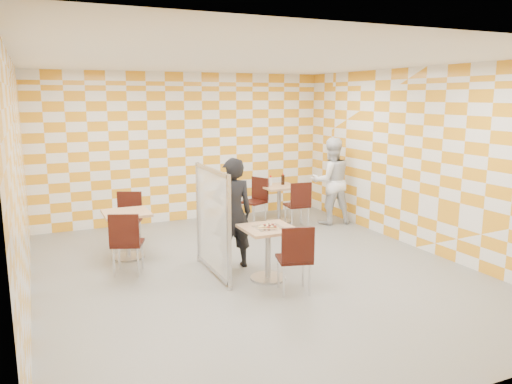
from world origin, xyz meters
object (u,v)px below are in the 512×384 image
(main_table, at_px, (268,244))
(second_table, at_px, (279,197))
(chair_second_side, at_px, (256,197))
(soda_bottle, at_px, (283,180))
(empty_table, at_px, (127,227))
(chair_main_front, at_px, (296,254))
(man_white, at_px, (331,181))
(sport_bottle, at_px, (271,181))
(man_dark, at_px, (233,213))
(chair_empty_near, at_px, (126,239))
(partition, at_px, (212,221))
(chair_empty_far, at_px, (128,215))
(chair_second_front, at_px, (299,202))

(main_table, relative_size, second_table, 1.00)
(chair_second_side, distance_m, soda_bottle, 0.66)
(empty_table, height_order, chair_main_front, chair_main_front)
(man_white, bearing_deg, sport_bottle, -21.48)
(empty_table, relative_size, sport_bottle, 3.75)
(chair_main_front, distance_m, man_dark, 1.40)
(chair_empty_near, relative_size, man_white, 0.54)
(chair_empty_near, bearing_deg, sport_bottle, 31.85)
(empty_table, distance_m, partition, 1.63)
(partition, height_order, man_white, man_white)
(chair_second_side, bearing_deg, soda_bottle, -0.79)
(main_table, bearing_deg, soda_bottle, 59.42)
(chair_second_side, xyz_separation_m, partition, (-1.78, -2.45, 0.25))
(second_table, distance_m, partition, 3.28)
(sport_bottle, relative_size, soda_bottle, 0.87)
(chair_empty_far, relative_size, sport_bottle, 4.62)
(man_white, bearing_deg, chair_second_side, -13.52)
(chair_main_front, distance_m, partition, 1.37)
(second_table, distance_m, chair_empty_near, 3.88)
(second_table, bearing_deg, chair_empty_near, -150.68)
(chair_second_side, bearing_deg, sport_bottle, 6.44)
(main_table, height_order, man_dark, man_dark)
(main_table, distance_m, chair_second_side, 3.15)
(chair_second_front, distance_m, soda_bottle, 0.80)
(main_table, distance_m, partition, 0.85)
(partition, bearing_deg, soda_bottle, 45.80)
(second_table, height_order, partition, partition)
(man_white, bearing_deg, chair_empty_far, 8.95)
(chair_empty_near, bearing_deg, chair_second_side, 34.17)
(chair_empty_far, relative_size, partition, 0.60)
(man_dark, bearing_deg, chair_empty_near, -5.16)
(second_table, bearing_deg, partition, -133.55)
(chair_empty_far, bearing_deg, second_table, 7.90)
(chair_second_side, height_order, man_dark, man_dark)
(main_table, bearing_deg, man_white, 43.04)
(man_dark, height_order, soda_bottle, man_dark)
(empty_table, xyz_separation_m, chair_empty_far, (0.14, 0.67, 0.04))
(second_table, xyz_separation_m, chair_empty_near, (-3.38, -1.90, 0.04))
(chair_second_side, relative_size, sport_bottle, 4.62)
(chair_main_front, relative_size, chair_second_front, 1.00)
(chair_second_front, xyz_separation_m, chair_empty_near, (-3.47, -1.23, 0.00))
(chair_empty_near, bearing_deg, partition, -22.33)
(man_white, relative_size, sport_bottle, 8.64)
(chair_second_side, xyz_separation_m, man_white, (1.36, -0.60, 0.32))
(chair_main_front, bearing_deg, empty_table, 125.26)
(chair_second_front, distance_m, partition, 2.90)
(chair_main_front, xyz_separation_m, soda_bottle, (1.65, 3.58, 0.31))
(second_table, xyz_separation_m, partition, (-2.25, -2.37, 0.28))
(chair_second_front, distance_m, man_white, 0.88)
(man_dark, bearing_deg, chair_main_front, 109.75)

